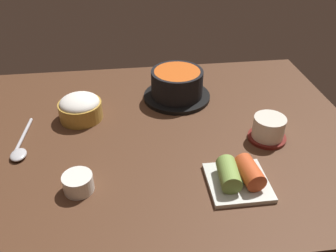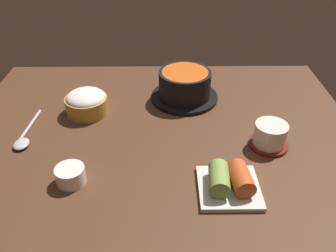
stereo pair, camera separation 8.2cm
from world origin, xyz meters
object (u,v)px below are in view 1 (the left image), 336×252
(side_bowl_near, at_px, (78,183))
(spoon, at_px, (20,149))
(tea_cup_with_saucer, at_px, (268,129))
(stone_pot, at_px, (177,85))
(kimchi_plate, at_px, (239,177))
(rice_bowl, at_px, (80,107))

(side_bowl_near, height_order, spoon, side_bowl_near)
(tea_cup_with_saucer, height_order, spoon, tea_cup_with_saucer)
(tea_cup_with_saucer, distance_m, side_bowl_near, 0.46)
(side_bowl_near, distance_m, spoon, 0.21)
(tea_cup_with_saucer, bearing_deg, spoon, 177.33)
(stone_pot, bearing_deg, spoon, -153.71)
(kimchi_plate, bearing_deg, tea_cup_with_saucer, 51.17)
(rice_bowl, distance_m, spoon, 0.18)
(stone_pot, xyz_separation_m, rice_bowl, (-0.27, -0.07, -0.01))
(kimchi_plate, xyz_separation_m, side_bowl_near, (-0.32, 0.02, -0.00))
(rice_bowl, bearing_deg, stone_pot, 15.29)
(rice_bowl, bearing_deg, kimchi_plate, -41.09)
(side_bowl_near, bearing_deg, spoon, 135.00)
(rice_bowl, relative_size, kimchi_plate, 0.91)
(rice_bowl, xyz_separation_m, tea_cup_with_saucer, (0.45, -0.15, -0.00))
(stone_pot, relative_size, kimchi_plate, 1.54)
(kimchi_plate, bearing_deg, stone_pot, 101.17)
(side_bowl_near, bearing_deg, stone_pot, 53.74)
(rice_bowl, relative_size, tea_cup_with_saucer, 1.21)
(side_bowl_near, relative_size, spoon, 0.35)
(kimchi_plate, height_order, side_bowl_near, kimchi_plate)
(stone_pot, relative_size, tea_cup_with_saucer, 2.07)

